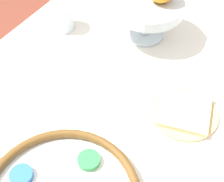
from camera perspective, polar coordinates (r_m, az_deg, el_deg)
The scene contains 3 objects.
fruit_stand at distance 0.95m, azimuth 6.47°, elevation 14.70°, with size 0.21×0.21×0.12m.
bread_plate at distance 0.80m, azimuth 13.09°, elevation -3.71°, with size 0.17×0.17×0.02m.
cup_far at distance 1.02m, azimuth -9.23°, elevation 13.13°, with size 0.08×0.08×0.08m.
Camera 1 is at (-0.39, -0.20, 1.38)m, focal length 50.00 mm.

